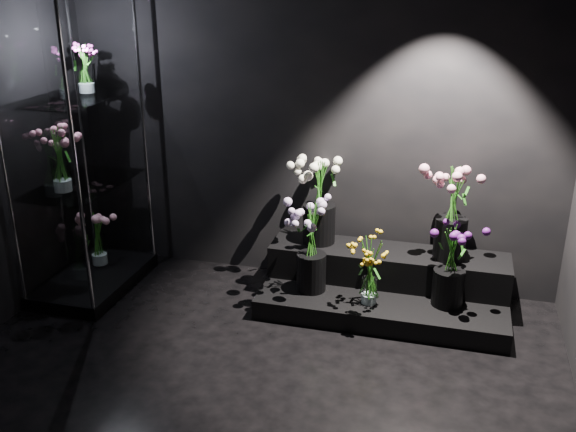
% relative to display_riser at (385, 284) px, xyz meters
% --- Properties ---
extents(floor, '(4.00, 4.00, 0.00)m').
position_rel_display_riser_xyz_m(floor, '(-0.69, -1.63, -0.17)').
color(floor, black).
rests_on(floor, ground).
extents(wall_back, '(4.00, 0.00, 4.00)m').
position_rel_display_riser_xyz_m(wall_back, '(-0.69, 0.37, 1.23)').
color(wall_back, black).
rests_on(wall_back, floor).
extents(display_riser, '(1.85, 0.82, 0.41)m').
position_rel_display_riser_xyz_m(display_riser, '(0.00, 0.00, 0.00)').
color(display_riser, black).
rests_on(display_riser, floor).
extents(display_case, '(0.63, 1.05, 2.30)m').
position_rel_display_riser_xyz_m(display_case, '(-2.36, -0.32, 0.98)').
color(display_case, black).
rests_on(display_case, floor).
extents(bouquet_orange_bells, '(0.31, 0.31, 0.52)m').
position_rel_display_riser_xyz_m(bouquet_orange_bells, '(-0.08, -0.30, 0.25)').
color(bouquet_orange_bells, white).
rests_on(bouquet_orange_bells, display_riser).
extents(bouquet_lilac, '(0.41, 0.41, 0.70)m').
position_rel_display_riser_xyz_m(bouquet_lilac, '(-0.54, -0.20, 0.39)').
color(bouquet_lilac, black).
rests_on(bouquet_lilac, display_riser).
extents(bouquet_purple, '(0.40, 0.40, 0.63)m').
position_rel_display_riser_xyz_m(bouquet_purple, '(0.47, -0.17, 0.34)').
color(bouquet_purple, black).
rests_on(bouquet_purple, display_riser).
extents(bouquet_cream_roses, '(0.50, 0.50, 0.68)m').
position_rel_display_riser_xyz_m(bouquet_cream_roses, '(-0.56, 0.14, 0.64)').
color(bouquet_cream_roses, black).
rests_on(bouquet_cream_roses, display_riser).
extents(bouquet_pink_roses, '(0.49, 0.49, 0.73)m').
position_rel_display_riser_xyz_m(bouquet_pink_roses, '(0.46, 0.10, 0.66)').
color(bouquet_pink_roses, black).
rests_on(bouquet_pink_roses, display_riser).
extents(bouquet_case_pink, '(0.36, 0.36, 0.48)m').
position_rel_display_riser_xyz_m(bouquet_case_pink, '(-2.40, -0.52, 0.98)').
color(bouquet_case_pink, white).
rests_on(bouquet_case_pink, display_case).
extents(bouquet_case_magenta, '(0.28, 0.28, 0.37)m').
position_rel_display_riser_xyz_m(bouquet_case_magenta, '(-2.34, -0.15, 1.60)').
color(bouquet_case_magenta, white).
rests_on(bouquet_case_magenta, display_case).
extents(bouquet_case_base_pink, '(0.42, 0.42, 0.47)m').
position_rel_display_riser_xyz_m(bouquet_case_base_pink, '(-2.42, -0.12, 0.19)').
color(bouquet_case_base_pink, white).
rests_on(bouquet_case_base_pink, display_case).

